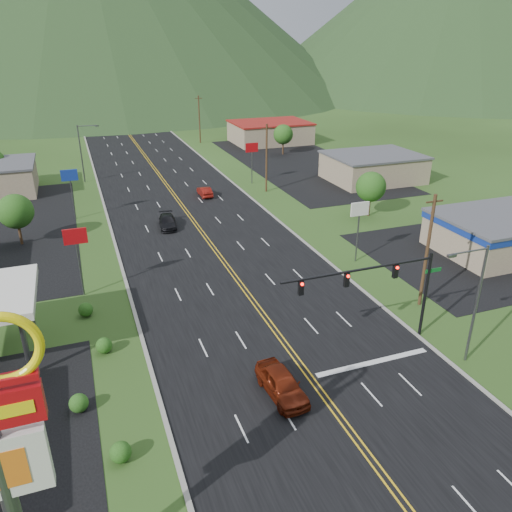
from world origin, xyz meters
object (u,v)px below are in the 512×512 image
object	(u,v)px
car_dark_mid	(168,222)
streetlight_east	(474,298)
car_red_near	(282,384)
streetlight_west	(83,150)
car_red_far	(205,192)
traffic_signal	(382,282)

from	to	relation	value
car_dark_mid	streetlight_east	bearing A→B (deg)	-60.63
car_dark_mid	car_red_near	bearing A→B (deg)	-81.96
streetlight_west	car_red_far	bearing A→B (deg)	-42.09
traffic_signal	car_red_near	bearing A→B (deg)	-161.84
streetlight_east	car_red_far	bearing A→B (deg)	98.77
traffic_signal	streetlight_east	xyz separation A→B (m)	(4.70, -4.00, -0.15)
streetlight_east	streetlight_west	distance (m)	64.21
car_dark_mid	car_red_far	size ratio (longest dim) A/B	1.15
streetlight_west	car_red_far	xyz separation A→B (m)	(15.80, -14.27, -4.49)
streetlight_east	car_red_near	size ratio (longest dim) A/B	1.80
traffic_signal	car_red_far	distance (m)	42.06
traffic_signal	streetlight_east	distance (m)	6.17
car_red_far	traffic_signal	bearing A→B (deg)	93.06
streetlight_west	car_dark_mid	world-z (taller)	streetlight_west
traffic_signal	car_dark_mid	world-z (taller)	traffic_signal
car_red_near	car_red_far	xyz separation A→B (m)	(6.66, 44.69, -0.16)
car_dark_mid	traffic_signal	bearing A→B (deg)	-65.56
traffic_signal	car_red_near	size ratio (longest dim) A/B	2.62
traffic_signal	car_red_far	size ratio (longest dim) A/B	3.11
traffic_signal	car_dark_mid	xyz separation A→B (m)	(-9.97, 30.65, -4.63)
traffic_signal	car_red_far	xyz separation A→B (m)	(-2.36, 41.73, -4.64)
streetlight_east	streetlight_west	xyz separation A→B (m)	(-22.86, 60.00, 0.00)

